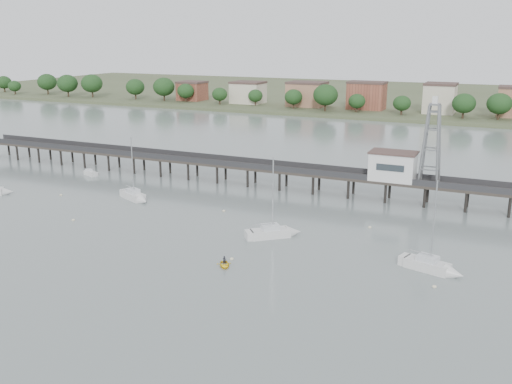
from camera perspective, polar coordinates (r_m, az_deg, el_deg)
ground_plane at (r=68.25m, az=-19.66°, el=-11.31°), size 500.00×500.00×0.00m
pier at (r=114.83m, az=1.12°, el=2.38°), size 150.00×5.00×5.50m
pier_building at (r=107.07m, az=13.53°, el=2.57°), size 8.40×5.40×5.30m
lattice_tower at (r=105.23m, az=17.15°, el=4.56°), size 3.20×3.20×15.50m
sailboat_b at (r=108.09m, az=-11.88°, el=-0.50°), size 7.76×5.14×12.51m
sailboat_c at (r=87.04m, az=2.19°, el=-4.08°), size 7.57×6.86×13.13m
sailboat_d at (r=77.81m, az=17.54°, el=-7.24°), size 8.05×4.29×12.82m
white_tender at (r=130.17m, az=-16.22°, el=1.81°), size 4.06×2.85×1.46m
yellow_dinghy at (r=76.51m, az=-3.18°, el=-7.42°), size 1.96×1.55×2.76m
dinghy_occupant at (r=76.51m, az=-3.18°, el=-7.42°), size 0.92×1.29×0.29m
mooring_buoys at (r=90.61m, az=-3.88°, el=-3.68°), size 71.55×21.56×0.39m
far_shore at (r=287.20m, az=15.69°, el=9.09°), size 500.00×170.00×10.40m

